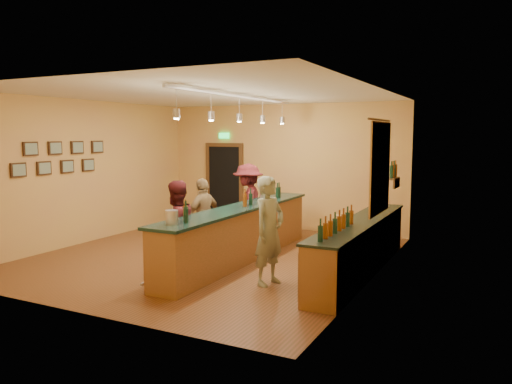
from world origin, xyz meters
The scene contains 18 objects.
floor centered at (0.00, 0.00, 0.00)m, with size 7.00×7.00×0.00m, color brown.
ceiling centered at (0.00, 0.00, 3.20)m, with size 6.50×7.00×0.02m, color silver.
wall_back centered at (0.00, 3.50, 1.60)m, with size 6.50×0.02×3.20m, color #DAB251.
wall_front centered at (0.00, -3.50, 1.60)m, with size 6.50×0.02×3.20m, color #DAB251.
wall_left centered at (-3.25, 0.00, 1.60)m, with size 0.02×7.00×3.20m, color #DAB251.
wall_right centered at (3.25, 0.00, 1.60)m, with size 0.02×7.00×3.20m, color #DAB251.
doorway centered at (-1.70, 3.47, 1.13)m, with size 1.15×0.09×2.48m.
tapestry centered at (3.23, 0.40, 1.85)m, with size 0.03×1.40×1.60m, color maroon.
bottle_shelf centered at (3.17, 1.90, 1.67)m, with size 0.17×0.55×0.54m.
picture_grid centered at (-3.21, -0.75, 1.95)m, with size 0.06×2.20×0.70m, color #382111, non-canonical shape.
back_counter centered at (2.97, 0.18, 0.49)m, with size 0.60×4.55×1.27m.
tasting_bar centered at (0.66, 0.00, 0.61)m, with size 0.73×5.10×1.38m.
pendant_track centered at (0.66, 0.00, 2.98)m, with size 0.11×4.60×0.50m.
bartender centered at (1.82, -1.14, 0.88)m, with size 0.65×0.42×1.77m, color gray.
customer_a centered at (0.11, -1.31, 0.82)m, with size 0.80×0.62×1.64m, color #59191E.
customer_b centered at (-0.17, 0.02, 0.78)m, with size 0.92×0.38×1.57m, color #997A51.
customer_c centered at (0.11, 1.40, 0.90)m, with size 1.16×0.67×1.79m, color #59191E.
bar_stool centered at (2.06, 2.12, 0.54)m, with size 0.33×0.33×0.68m.
Camera 1 is at (5.19, -8.31, 2.43)m, focal length 35.00 mm.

